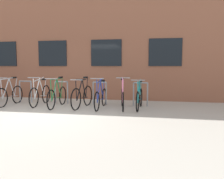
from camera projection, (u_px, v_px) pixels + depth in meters
The scene contains 10 objects.
ground_plane at pixel (45, 114), 6.89m from camera, with size 42.00×42.00×0.00m, color #B2ADA0.
storefront_building at pixel (96, 33), 12.62m from camera, with size 28.00×6.05×6.42m.
bike_rack at pixel (61, 90), 8.74m from camera, with size 6.54×0.05×0.86m.
bicycle_teal at pixel (139, 98), 7.70m from camera, with size 0.44×1.66×1.02m.
bicycle_silver at pixel (10, 95), 8.42m from camera, with size 0.44×1.66×1.06m.
bicycle_black at pixel (82, 96), 7.93m from camera, with size 0.44×1.69×1.08m.
bicycle_green at pixel (57, 96), 8.06m from camera, with size 0.44×1.77×1.07m.
bicycle_pink at pixel (123, 97), 7.78m from camera, with size 0.46×1.66×1.09m.
bicycle_white at pixel (40, 94), 8.43m from camera, with size 0.44×1.74×1.06m.
bicycle_blue at pixel (101, 97), 7.81m from camera, with size 0.44×1.66×1.07m.
Camera 1 is at (3.24, -6.28, 1.45)m, focal length 36.84 mm.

